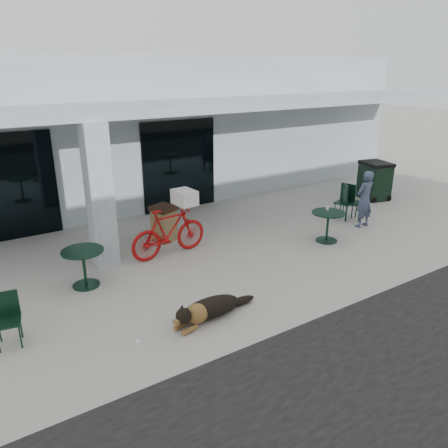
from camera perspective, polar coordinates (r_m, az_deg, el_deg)
ground at (r=8.90m, az=-1.01°, el=-8.08°), size 80.00×80.00×0.00m
building at (r=15.85m, az=-17.94°, el=12.00°), size 22.00×7.00×4.50m
storefront_glass_right at (r=13.39m, az=-5.84°, el=7.62°), size 2.40×0.06×2.70m
column at (r=9.72m, az=-15.94°, el=3.51°), size 0.50×0.50×3.12m
overhang at (r=11.12m, az=-11.31°, el=14.56°), size 22.00×2.80×0.18m
bicycle at (r=10.14m, az=-7.20°, el=-1.02°), size 1.97×0.69×1.16m
laundry_basket at (r=10.12m, az=-5.18°, el=3.49°), size 0.47×0.61×0.34m
dog at (r=7.77m, az=-1.76°, el=-10.74°), size 1.36×0.70×0.43m
cup_near_dog at (r=7.30m, az=-11.14°, el=-15.00°), size 0.07×0.07×0.09m
cafe_table_near at (r=9.17m, az=-17.77°, el=-5.52°), size 0.94×0.94×0.78m
cafe_chair_near at (r=7.75m, az=-26.45°, el=-11.31°), size 0.46×0.49×0.86m
cafe_table_far at (r=11.25m, az=13.35°, el=-0.35°), size 1.07×1.07×0.77m
cafe_chair_far_a at (r=13.01m, az=16.38°, el=2.74°), size 0.68×0.67×1.03m
cafe_chair_far_b at (r=13.00m, az=15.43°, el=2.77°), size 0.61×0.58×1.01m
person at (r=12.44m, az=17.87°, el=3.10°), size 0.58×0.39×1.57m
cup_on_table at (r=11.28m, az=13.35°, el=2.04°), size 0.09×0.09×0.10m
trash_receptacle at (r=11.07m, az=-7.84°, el=0.09°), size 0.70×0.70×0.92m
wheeled_bin at (r=15.33m, az=19.06°, el=5.40°), size 0.97×1.12×1.24m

